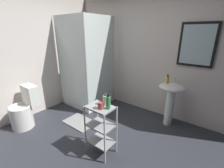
{
  "coord_description": "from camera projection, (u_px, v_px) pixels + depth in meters",
  "views": [
    {
      "loc": [
        1.3,
        -1.13,
        1.69
      ],
      "look_at": [
        -0.22,
        0.85,
        0.82
      ],
      "focal_mm": 24.37,
      "sensor_mm": 36.0,
      "label": 1
    }
  ],
  "objects": [
    {
      "name": "ground_plane",
      "position": [
        88.0,
        158.0,
        2.15
      ],
      "size": [
        4.2,
        4.2,
        0.02
      ],
      "primitive_type": "cube",
      "color": "#2E3138"
    },
    {
      "name": "wall_back",
      "position": [
        151.0,
        54.0,
        3.11
      ],
      "size": [
        4.2,
        0.14,
        2.5
      ],
      "color": "silver",
      "rests_on": "ground_plane"
    },
    {
      "name": "wall_left",
      "position": [
        14.0,
        56.0,
        2.8
      ],
      "size": [
        0.1,
        4.2,
        2.5
      ],
      "primitive_type": "cube",
      "color": "silver",
      "rests_on": "ground_plane"
    },
    {
      "name": "shower_stall",
      "position": [
        88.0,
        86.0,
        3.59
      ],
      "size": [
        0.92,
        0.92,
        2.0
      ],
      "color": "white",
      "rests_on": "ground_plane"
    },
    {
      "name": "pedestal_sink",
      "position": [
        171.0,
        96.0,
        2.75
      ],
      "size": [
        0.46,
        0.37,
        0.81
      ],
      "color": "white",
      "rests_on": "ground_plane"
    },
    {
      "name": "sink_faucet",
      "position": [
        175.0,
        80.0,
        2.74
      ],
      "size": [
        0.03,
        0.03,
        0.1
      ],
      "primitive_type": "cylinder",
      "color": "silver",
      "rests_on": "pedestal_sink"
    },
    {
      "name": "toilet",
      "position": [
        24.0,
        111.0,
        2.78
      ],
      "size": [
        0.37,
        0.49,
        0.76
      ],
      "color": "white",
      "rests_on": "ground_plane"
    },
    {
      "name": "storage_cart",
      "position": [
        101.0,
        126.0,
        2.12
      ],
      "size": [
        0.38,
        0.28,
        0.74
      ],
      "color": "silver",
      "rests_on": "ground_plane"
    },
    {
      "name": "hand_soap_bottle",
      "position": [
        167.0,
        80.0,
        2.69
      ],
      "size": [
        0.06,
        0.06,
        0.16
      ],
      "color": "gold",
      "rests_on": "pedestal_sink"
    },
    {
      "name": "lotion_bottle_white",
      "position": [
        106.0,
        100.0,
        2.05
      ],
      "size": [
        0.08,
        0.08,
        0.16
      ],
      "color": "white",
      "rests_on": "storage_cart"
    },
    {
      "name": "body_wash_bottle_green",
      "position": [
        108.0,
        102.0,
        1.94
      ],
      "size": [
        0.06,
        0.06,
        0.21
      ],
      "color": "#3C9C56",
      "rests_on": "storage_cart"
    },
    {
      "name": "rinse_cup",
      "position": [
        101.0,
        105.0,
        1.95
      ],
      "size": [
        0.08,
        0.08,
        0.09
      ],
      "primitive_type": "cylinder",
      "color": "#B24742",
      "rests_on": "storage_cart"
    },
    {
      "name": "bath_mat",
      "position": [
        80.0,
        122.0,
        2.97
      ],
      "size": [
        0.6,
        0.4,
        0.02
      ],
      "primitive_type": "cube",
      "color": "gray",
      "rests_on": "ground_plane"
    }
  ]
}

